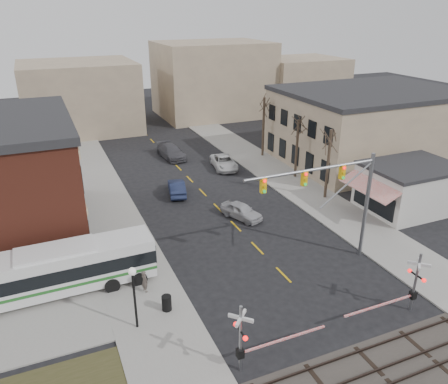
# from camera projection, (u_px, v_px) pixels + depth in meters

# --- Properties ---
(ground) EXTENTS (160.00, 160.00, 0.00)m
(ground) POSITION_uv_depth(u_px,v_px,m) (299.00, 291.00, 28.74)
(ground) COLOR black
(ground) RESTS_ON ground
(sidewalk_west) EXTENTS (5.00, 60.00, 0.12)m
(sidewalk_west) POSITION_uv_depth(u_px,v_px,m) (104.00, 200.00, 42.19)
(sidewalk_west) COLOR gray
(sidewalk_west) RESTS_ON ground
(sidewalk_east) EXTENTS (5.00, 60.00, 0.12)m
(sidewalk_east) POSITION_uv_depth(u_px,v_px,m) (275.00, 173.00, 49.08)
(sidewalk_east) COLOR gray
(sidewalk_east) RESTS_ON ground
(ballast_strip) EXTENTS (160.00, 5.00, 0.06)m
(ballast_strip) POSITION_uv_depth(u_px,v_px,m) (385.00, 378.00, 21.96)
(ballast_strip) COLOR #332D28
(ballast_strip) RESTS_ON ground
(rail_tracks) EXTENTS (160.00, 3.91, 0.14)m
(rail_tracks) POSITION_uv_depth(u_px,v_px,m) (385.00, 376.00, 21.93)
(rail_tracks) COLOR #2D231E
(rail_tracks) RESTS_ON ground
(tan_building) EXTENTS (20.30, 15.30, 8.50)m
(tan_building) POSITION_uv_depth(u_px,v_px,m) (369.00, 125.00, 51.98)
(tan_building) COLOR gray
(tan_building) RESTS_ON ground
(awning_shop) EXTENTS (9.74, 6.20, 4.30)m
(awning_shop) POSITION_uv_depth(u_px,v_px,m) (409.00, 187.00, 39.61)
(awning_shop) COLOR beige
(awning_shop) RESTS_ON ground
(tree_east_a) EXTENTS (0.28, 0.28, 6.75)m
(tree_east_a) POSITION_uv_depth(u_px,v_px,m) (328.00, 164.00, 41.33)
(tree_east_a) COLOR #382B21
(tree_east_a) RESTS_ON sidewalk_east
(tree_east_b) EXTENTS (0.28, 0.28, 6.30)m
(tree_east_b) POSITION_uv_depth(u_px,v_px,m) (297.00, 149.00, 46.61)
(tree_east_b) COLOR #382B21
(tree_east_b) RESTS_ON sidewalk_east
(tree_east_c) EXTENTS (0.28, 0.28, 7.20)m
(tree_east_c) POSITION_uv_depth(u_px,v_px,m) (263.00, 127.00, 53.27)
(tree_east_c) COLOR #382B21
(tree_east_c) RESTS_ON sidewalk_east
(transit_bus) EXTENTS (12.20, 2.84, 3.13)m
(transit_bus) POSITION_uv_depth(u_px,v_px,m) (59.00, 270.00, 27.87)
(transit_bus) COLOR silver
(transit_bus) RESTS_ON ground
(traffic_signal_mast) EXTENTS (10.00, 0.30, 8.00)m
(traffic_signal_mast) POSITION_uv_depth(u_px,v_px,m) (337.00, 190.00, 29.76)
(traffic_signal_mast) COLOR gray
(traffic_signal_mast) RESTS_ON ground
(rr_crossing_west) EXTENTS (5.60, 1.36, 4.00)m
(rr_crossing_west) POSITION_uv_depth(u_px,v_px,m) (248.00, 337.00, 21.88)
(rr_crossing_west) COLOR gray
(rr_crossing_west) RESTS_ON ground
(rr_crossing_east) EXTENTS (5.60, 1.36, 4.00)m
(rr_crossing_east) POSITION_uv_depth(u_px,v_px,m) (410.00, 285.00, 26.03)
(rr_crossing_east) COLOR gray
(rr_crossing_east) RESTS_ON ground
(street_lamp) EXTENTS (0.44, 0.44, 4.00)m
(street_lamp) POSITION_uv_depth(u_px,v_px,m) (133.00, 285.00, 24.22)
(street_lamp) COLOR black
(street_lamp) RESTS_ON sidewalk_west
(trash_bin) EXTENTS (0.60, 0.60, 0.98)m
(trash_bin) POSITION_uv_depth(u_px,v_px,m) (167.00, 303.00, 26.59)
(trash_bin) COLOR black
(trash_bin) RESTS_ON sidewalk_west
(car_a) EXTENTS (3.07, 4.38, 1.38)m
(car_a) POSITION_uv_depth(u_px,v_px,m) (241.00, 211.00, 38.39)
(car_a) COLOR #A9A8AD
(car_a) RESTS_ON ground
(car_b) EXTENTS (2.41, 4.59, 1.44)m
(car_b) POSITION_uv_depth(u_px,v_px,m) (177.00, 188.00, 43.26)
(car_b) COLOR #18203D
(car_b) RESTS_ON ground
(car_c) EXTENTS (3.16, 5.50, 1.44)m
(car_c) POSITION_uv_depth(u_px,v_px,m) (224.00, 162.00, 50.32)
(car_c) COLOR silver
(car_c) RESTS_ON ground
(car_d) EXTENTS (2.77, 5.68, 1.59)m
(car_d) POSITION_uv_depth(u_px,v_px,m) (171.00, 152.00, 53.74)
(car_d) COLOR #444349
(car_d) RESTS_ON ground
(pedestrian_near) EXTENTS (0.54, 0.66, 1.54)m
(pedestrian_near) POSITION_uv_depth(u_px,v_px,m) (145.00, 281.00, 28.23)
(pedestrian_near) COLOR #524841
(pedestrian_near) RESTS_ON sidewalk_west
(pedestrian_far) EXTENTS (0.91, 0.92, 1.50)m
(pedestrian_far) POSITION_uv_depth(u_px,v_px,m) (120.00, 249.00, 32.03)
(pedestrian_far) COLOR #322F53
(pedestrian_far) RESTS_ON sidewalk_west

